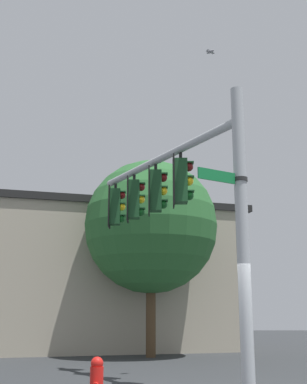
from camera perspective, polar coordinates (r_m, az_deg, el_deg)
signal_pole at (r=9.92m, az=10.05°, el=-4.80°), size 0.25×0.25×6.12m
mast_arm at (r=12.80m, az=0.89°, el=3.83°), size 5.18×3.24×0.19m
traffic_light_nearest_pole at (r=11.88m, az=3.22°, el=1.26°), size 0.54×0.49×1.31m
traffic_light_mid_inner at (r=12.81m, az=0.35°, el=0.13°), size 0.54×0.49×1.31m
traffic_light_mid_outer at (r=13.78m, az=-2.13°, el=-0.84°), size 0.54×0.49×1.31m
traffic_light_arm_end at (r=14.78m, az=-4.28°, el=-1.68°), size 0.54×0.49×1.31m
street_name_sign at (r=9.97m, az=8.57°, el=1.59°), size 0.69×1.03×0.22m
bird_flying at (r=14.61m, az=6.44°, el=15.52°), size 0.28×0.27×0.11m
storefront_building at (r=23.35m, az=-5.52°, el=-9.65°), size 9.61×13.26×6.28m
tree_by_storefront at (r=19.74m, az=-0.30°, el=-3.93°), size 5.19×5.19×7.49m
fire_hydrant at (r=9.63m, az=-6.46°, el=-20.45°), size 0.35×0.24×0.82m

